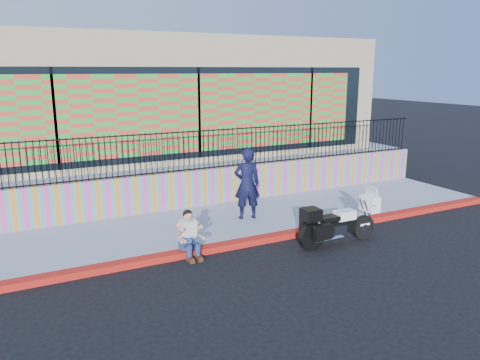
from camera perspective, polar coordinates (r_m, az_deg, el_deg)
ground at (r=11.72m, az=2.88°, el=-7.55°), size 90.00×90.00×0.00m
red_curb at (r=11.69m, az=2.88°, el=-7.20°), size 16.00×0.30×0.15m
sidewalk at (r=13.07m, az=-0.70°, el=-4.95°), size 16.00×3.00×0.15m
mural_wall at (r=14.29m, az=-3.54°, el=-0.76°), size 16.00×0.20×1.10m
metal_fence at (r=14.06m, az=-3.60°, el=3.79°), size 15.80×0.04×1.20m
elevated_platform at (r=19.00m, az=-9.64°, el=2.37°), size 16.00×10.00×1.25m
storefront_building at (r=18.48m, az=-9.76°, el=10.26°), size 14.00×8.06×4.00m
police_motorcycle at (r=11.61m, az=11.78°, el=-5.04°), size 2.18×0.72×1.36m
police_officer at (r=12.76m, az=0.84°, el=-0.45°), size 0.80×0.62×1.97m
seated_man at (r=10.70m, az=-6.07°, el=-7.10°), size 0.54×0.71×1.06m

